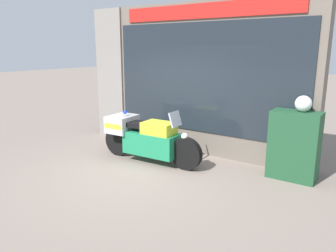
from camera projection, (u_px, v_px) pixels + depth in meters
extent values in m
plane|color=gray|center=(139.00, 173.00, 6.59)|extent=(60.00, 60.00, 0.00)
cube|color=#6B6056|center=(191.00, 79.00, 7.79)|extent=(5.87, 0.40, 3.46)
cube|color=gray|center=(116.00, 74.00, 9.18)|extent=(0.93, 0.55, 3.46)
cube|color=#1E262D|center=(203.00, 79.00, 7.37)|extent=(4.72, 0.02, 2.46)
cube|color=red|center=(204.00, 11.00, 7.03)|extent=(4.24, 0.03, 0.32)
cube|color=slate|center=(204.00, 140.00, 7.92)|extent=(4.50, 0.30, 0.55)
cube|color=silver|center=(208.00, 102.00, 7.82)|extent=(4.50, 0.02, 1.32)
cube|color=beige|center=(206.00, 75.00, 7.56)|extent=(4.50, 0.30, 0.02)
cube|color=#C68E19|center=(152.00, 71.00, 8.43)|extent=(0.18, 0.04, 0.06)
cube|color=black|center=(187.00, 72.00, 7.84)|extent=(0.18, 0.04, 0.06)
cube|color=navy|center=(227.00, 74.00, 7.26)|extent=(0.18, 0.04, 0.06)
cube|color=#B7B2A8|center=(275.00, 77.00, 6.67)|extent=(0.18, 0.04, 0.06)
cube|color=white|center=(151.00, 117.00, 8.64)|extent=(0.19, 0.03, 0.27)
cube|color=red|center=(185.00, 122.00, 8.06)|extent=(0.19, 0.03, 0.27)
cube|color=yellow|center=(223.00, 127.00, 7.48)|extent=(0.19, 0.01, 0.27)
cube|color=#2866B7|center=(269.00, 134.00, 6.90)|extent=(0.19, 0.02, 0.27)
cylinder|color=black|center=(186.00, 154.00, 6.71)|extent=(0.68, 0.17, 0.68)
cylinder|color=black|center=(118.00, 141.00, 7.64)|extent=(0.68, 0.17, 0.68)
cube|color=#1E8456|center=(152.00, 143.00, 7.13)|extent=(1.25, 0.58, 0.48)
cube|color=yellow|center=(159.00, 129.00, 6.95)|extent=(0.69, 0.50, 0.28)
cube|color=black|center=(141.00, 125.00, 7.18)|extent=(0.73, 0.42, 0.10)
cube|color=#B7B7BC|center=(122.00, 124.00, 7.47)|extent=(0.57, 0.68, 0.38)
cube|color=yellow|center=(122.00, 124.00, 7.47)|extent=(0.51, 0.68, 0.11)
cube|color=#B2BCC6|center=(175.00, 119.00, 6.68)|extent=(0.14, 0.37, 0.31)
sphere|color=white|center=(185.00, 136.00, 6.65)|extent=(0.14, 0.14, 0.14)
sphere|color=blue|center=(125.00, 112.00, 7.36)|extent=(0.09, 0.09, 0.09)
cube|color=#1E4C2D|center=(294.00, 145.00, 6.19)|extent=(0.89, 0.50, 1.31)
sphere|color=white|center=(303.00, 104.00, 5.97)|extent=(0.30, 0.30, 0.30)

